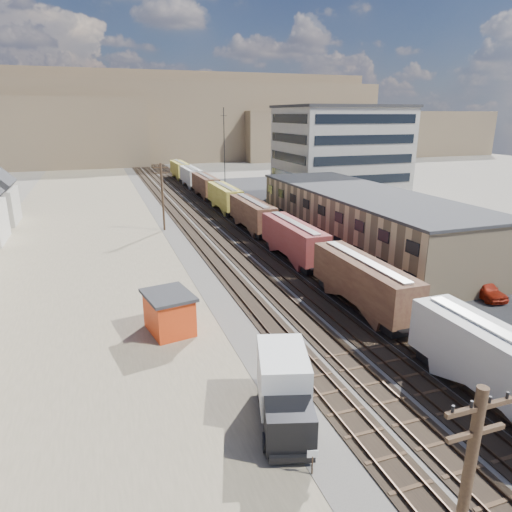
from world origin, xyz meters
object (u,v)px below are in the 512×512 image
object	(u,v)px
parked_car_red	(485,289)
parked_car_blue	(319,195)
utility_pole_north	(163,195)
freight_train	(237,204)
maintenance_shed	(169,312)
box_truck	(284,390)

from	to	relation	value
parked_car_red	parked_car_blue	xyz separation A→B (m)	(9.66, 54.28, -0.16)
utility_pole_north	parked_car_red	distance (m)	44.58
freight_train	maintenance_shed	world-z (taller)	freight_train
maintenance_shed	parked_car_red	distance (m)	29.58
box_truck	parked_car_blue	size ratio (longest dim) A/B	1.56
freight_train	parked_car_blue	bearing A→B (deg)	33.83
freight_train	box_truck	distance (m)	51.41
parked_car_red	maintenance_shed	bearing A→B (deg)	-178.13
parked_car_red	utility_pole_north	bearing A→B (deg)	131.33
utility_pole_north	maintenance_shed	size ratio (longest dim) A/B	1.99
utility_pole_north	box_truck	bearing A→B (deg)	-90.11
freight_train	box_truck	size ratio (longest dim) A/B	15.91
box_truck	utility_pole_north	bearing A→B (deg)	89.89
freight_train	parked_car_red	xyz separation A→B (m)	(12.64, -39.34, -1.97)
utility_pole_north	parked_car_red	size ratio (longest dim) A/B	2.06
box_truck	parked_car_red	size ratio (longest dim) A/B	1.55
parked_car_blue	maintenance_shed	bearing A→B (deg)	176.14
freight_train	utility_pole_north	xyz separation A→B (m)	(-12.30, -2.66, 2.50)
box_truck	parked_car_red	world-z (taller)	box_truck
freight_train	parked_car_blue	size ratio (longest dim) A/B	24.83
box_truck	maintenance_shed	size ratio (longest dim) A/B	1.50
freight_train	box_truck	xyz separation A→B (m)	(-12.39, -49.89, -0.87)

